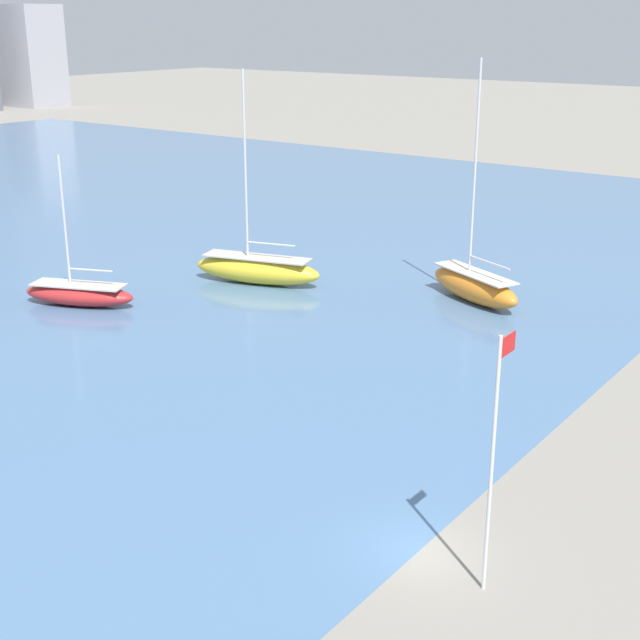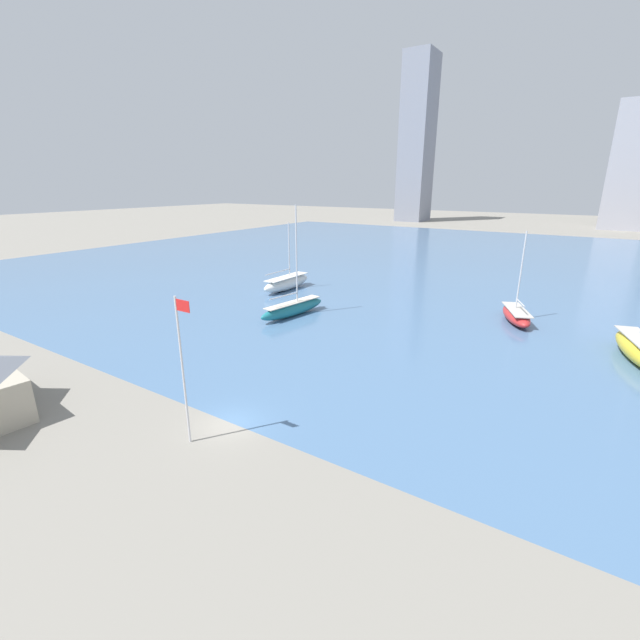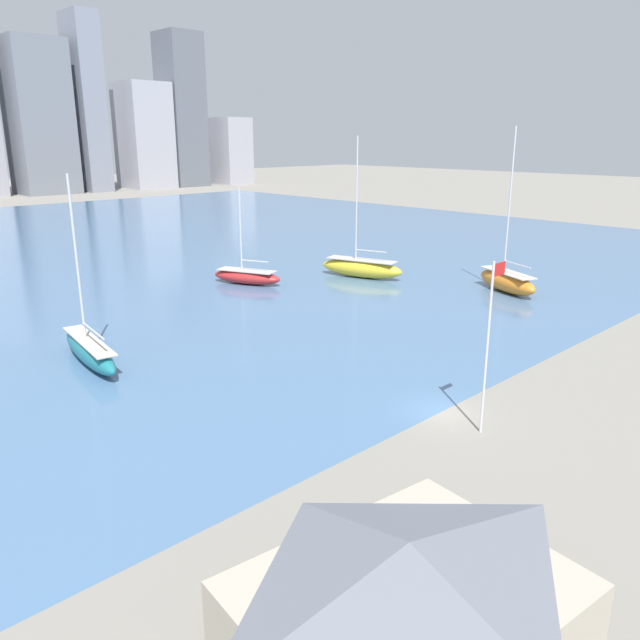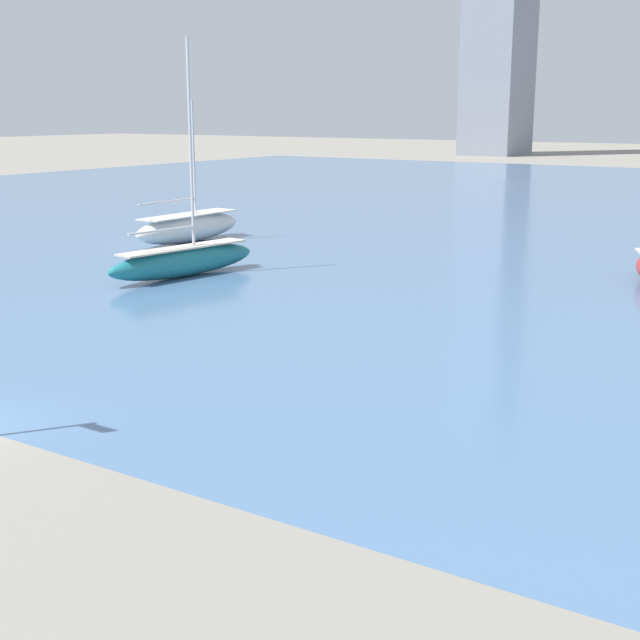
# 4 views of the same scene
# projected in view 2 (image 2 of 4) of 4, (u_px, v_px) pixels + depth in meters

# --- Properties ---
(ground_plane) EXTENTS (500.00, 500.00, 0.00)m
(ground_plane) POSITION_uv_depth(u_px,v_px,m) (231.00, 423.00, 29.91)
(ground_plane) COLOR gray
(harbor_water) EXTENTS (180.00, 140.00, 0.00)m
(harbor_water) POSITION_uv_depth(u_px,v_px,m) (479.00, 267.00, 85.83)
(harbor_water) COLOR #4C7099
(harbor_water) RESTS_ON ground_plane
(flag_pole) EXTENTS (1.24, 0.14, 9.78)m
(flag_pole) POSITION_uv_depth(u_px,v_px,m) (183.00, 366.00, 26.10)
(flag_pole) COLOR silver
(flag_pole) RESTS_ON ground_plane
(sailboat_white) EXTENTS (2.52, 10.73, 10.31)m
(sailboat_white) POSITION_uv_depth(u_px,v_px,m) (287.00, 283.00, 67.20)
(sailboat_white) COLOR white
(sailboat_white) RESTS_ON harbor_water
(sailboat_teal) EXTENTS (3.25, 10.80, 13.59)m
(sailboat_teal) POSITION_uv_depth(u_px,v_px,m) (293.00, 308.00, 53.93)
(sailboat_teal) COLOR #1E757F
(sailboat_teal) RESTS_ON harbor_water
(sailboat_yellow) EXTENTS (5.35, 10.62, 16.13)m
(sailboat_yellow) POSITION_uv_depth(u_px,v_px,m) (640.00, 350.00, 39.97)
(sailboat_yellow) COLOR yellow
(sailboat_yellow) RESTS_ON harbor_water
(sailboat_red) EXTENTS (5.51, 8.61, 10.77)m
(sailboat_red) POSITION_uv_depth(u_px,v_px,m) (516.00, 315.00, 51.55)
(sailboat_red) COLOR #B72828
(sailboat_red) RESTS_ON harbor_water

